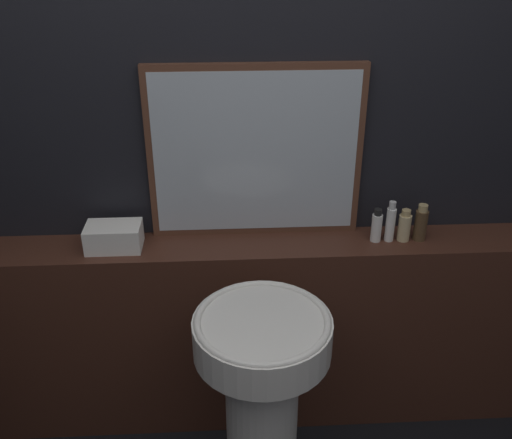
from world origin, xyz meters
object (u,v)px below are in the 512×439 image
object	(u,v)px
towel_stack	(114,237)
body_wash_bottle	(421,224)
shampoo_bottle	(377,226)
lotion_bottle	(404,226)
mirror	(255,154)
conditioner_bottle	(390,223)
pedestal_sink	(262,397)

from	to	relation	value
towel_stack	body_wash_bottle	bearing A→B (deg)	-0.00
shampoo_bottle	lotion_bottle	bearing A→B (deg)	0.00
shampoo_bottle	lotion_bottle	world-z (taller)	shampoo_bottle
towel_stack	lotion_bottle	world-z (taller)	lotion_bottle
mirror	conditioner_bottle	distance (m)	0.60
shampoo_bottle	conditioner_bottle	world-z (taller)	conditioner_bottle
towel_stack	shampoo_bottle	bearing A→B (deg)	0.00
mirror	conditioner_bottle	world-z (taller)	mirror
pedestal_sink	shampoo_bottle	size ratio (longest dim) A/B	6.44
mirror	shampoo_bottle	bearing A→B (deg)	-11.56
conditioner_bottle	pedestal_sink	bearing A→B (deg)	-137.90
mirror	body_wash_bottle	bearing A→B (deg)	-8.48
lotion_bottle	body_wash_bottle	world-z (taller)	body_wash_bottle
pedestal_sink	shampoo_bottle	distance (m)	0.79
pedestal_sink	lotion_bottle	xyz separation A→B (m)	(0.60, 0.49, 0.40)
conditioner_bottle	body_wash_bottle	world-z (taller)	conditioner_bottle
towel_stack	shampoo_bottle	size ratio (longest dim) A/B	1.51
conditioner_bottle	lotion_bottle	world-z (taller)	conditioner_bottle
pedestal_sink	body_wash_bottle	world-z (taller)	body_wash_bottle
lotion_bottle	body_wash_bottle	size ratio (longest dim) A/B	0.87
towel_stack	body_wash_bottle	distance (m)	1.20
lotion_bottle	body_wash_bottle	distance (m)	0.07
body_wash_bottle	lotion_bottle	bearing A→B (deg)	180.00
towel_stack	body_wash_bottle	xyz separation A→B (m)	(1.20, -0.00, 0.02)
pedestal_sink	mirror	xyz separation A→B (m)	(0.01, 0.58, 0.68)
lotion_bottle	conditioner_bottle	bearing A→B (deg)	-180.00
pedestal_sink	lotion_bottle	size ratio (longest dim) A/B	6.78
pedestal_sink	towel_stack	xyz separation A→B (m)	(-0.54, 0.49, 0.38)
mirror	body_wash_bottle	xyz separation A→B (m)	(0.65, -0.10, -0.27)
shampoo_bottle	conditioner_bottle	size ratio (longest dim) A/B	0.82
mirror	lotion_bottle	xyz separation A→B (m)	(0.59, -0.10, -0.28)
conditioner_bottle	shampoo_bottle	bearing A→B (deg)	180.00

